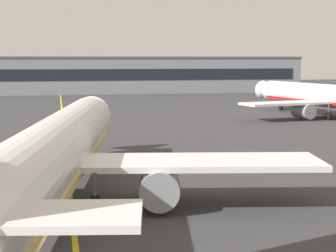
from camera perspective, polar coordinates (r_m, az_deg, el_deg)
name	(u,v)px	position (r m, az deg, el deg)	size (l,w,h in m)	color
taxiway_centreline	(67,159)	(49.63, -10.55, -3.36)	(0.30, 180.00, 0.01)	yellow
airliner_foreground	(53,153)	(32.61, -11.92, -2.80)	(32.35, 41.35, 11.65)	white
airliner_background	(334,97)	(85.41, 17.02, 2.89)	(30.12, 38.40, 10.86)	white
safety_cone_by_nose_gear	(61,158)	(48.54, -11.13, -3.31)	(0.44, 0.44, 0.55)	orange
terminal_building	(77,75)	(142.57, -9.50, 5.29)	(118.37, 12.40, 9.49)	gray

